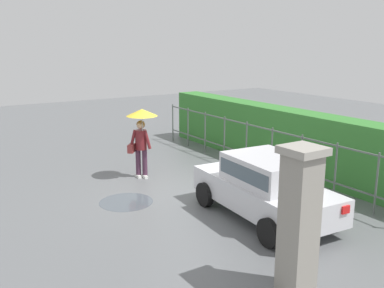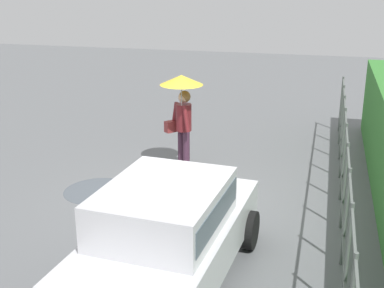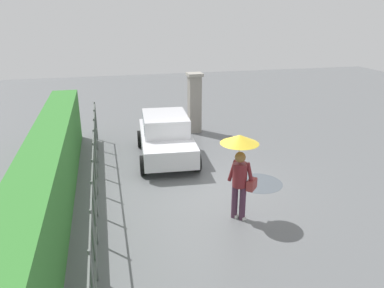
% 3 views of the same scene
% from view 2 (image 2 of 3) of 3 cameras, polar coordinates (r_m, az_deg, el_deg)
% --- Properties ---
extents(ground_plane, '(40.00, 40.00, 0.00)m').
position_cam_2_polar(ground_plane, '(9.53, -1.44, -6.68)').
color(ground_plane, slate).
extents(car, '(3.83, 2.07, 1.48)m').
position_cam_2_polar(car, '(6.88, -2.78, -9.57)').
color(car, silver).
rests_on(car, ground).
extents(pedestrian, '(0.90, 0.90, 2.08)m').
position_cam_2_polar(pedestrian, '(10.77, -1.12, 4.73)').
color(pedestrian, '#47283D').
rests_on(pedestrian, ground).
extents(fence_section, '(10.60, 0.05, 1.50)m').
position_cam_2_polar(fence_section, '(9.23, 16.59, -2.76)').
color(fence_section, '#59605B').
rests_on(fence_section, ground).
extents(puddle_near, '(1.37, 1.37, 0.00)m').
position_cam_2_polar(puddle_near, '(10.24, -10.37, -5.16)').
color(puddle_near, '#4C545B').
rests_on(puddle_near, ground).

